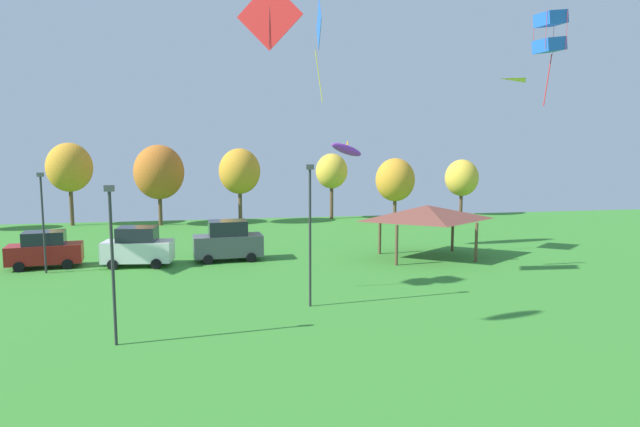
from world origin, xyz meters
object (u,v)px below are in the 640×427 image
Objects in this scene: kite_flying_3 at (319,27)px; treeline_tree_2 at (159,172)px; treeline_tree_3 at (240,171)px; kite_flying_10 at (270,16)px; light_post_0 at (43,217)px; treeline_tree_4 at (332,171)px; parked_car_leftmost at (45,250)px; treeline_tree_5 at (395,180)px; treeline_tree_6 at (462,178)px; treeline_tree_1 at (69,168)px; kite_flying_7 at (550,32)px; kite_flying_0 at (499,91)px; parked_car_third_from_left at (228,241)px; light_post_1 at (310,228)px; light_post_2 at (112,256)px; kite_flying_5 at (347,150)px; park_pavilion at (427,213)px; parked_car_second_from_left at (138,247)px.

treeline_tree_2 is at bearing 121.44° from kite_flying_3.
treeline_tree_3 is (7.47, -0.19, 0.02)m from treeline_tree_2.
light_post_0 is at bearing 153.90° from kite_flying_10.
parked_car_leftmost is at bearing -138.88° from treeline_tree_4.
treeline_tree_4 is (22.18, 19.36, 3.70)m from parked_car_leftmost.
treeline_tree_5 is 1.04× the size of treeline_tree_6.
kite_flying_10 reaches higher than treeline_tree_1.
treeline_tree_4 is (-5.97, 28.41, -8.73)m from kite_flying_7.
parked_car_third_from_left is at bearing 175.98° from kite_flying_0.
parked_car_third_from_left is 0.68× the size of light_post_1.
light_post_2 is at bearing -123.43° from treeline_tree_5.
treeline_tree_4 reaches higher than light_post_2.
treeline_tree_2 reaches higher than treeline_tree_4.
kite_flying_3 is 7.48m from kite_flying_10.
kite_flying_0 is at bearing -70.46° from treeline_tree_4.
kite_flying_7 is at bearing -43.23° from kite_flying_5.
treeline_tree_4 is (3.06, 19.92, -2.46)m from kite_flying_5.
parked_car_third_from_left is (11.28, 0.13, 0.16)m from parked_car_leftmost.
light_post_0 reaches higher than park_pavilion.
treeline_tree_5 is at bearing 63.21° from kite_flying_5.
parked_car_third_from_left is 16.07m from light_post_2.
treeline_tree_3 is at bearing 57.03° from light_post_0.
kite_flying_10 is at bearing -36.77° from parked_car_second_from_left.
park_pavilion is 20.92m from treeline_tree_4.
kite_flying_0 is 0.85× the size of kite_flying_10.
kite_flying_0 is 0.41× the size of treeline_tree_3.
light_post_1 reaches higher than light_post_0.
light_post_2 is (1.01, -14.55, 2.28)m from parked_car_second_from_left.
parked_car_third_from_left is at bearing -53.28° from treeline_tree_1.
treeline_tree_6 reaches higher than parked_car_leftmost.
parked_car_leftmost is 0.73× the size of treeline_tree_5.
kite_flying_5 is 9.90m from parked_car_third_from_left.
parked_car_leftmost is 1.02× the size of parked_car_second_from_left.
treeline_tree_1 reaches higher than treeline_tree_3.
kite_flying_0 is 20.74m from parked_car_third_from_left.
treeline_tree_2 is 16.90m from treeline_tree_4.
treeline_tree_6 is at bearing 49.52° from light_post_2.
light_post_2 is at bearing -111.48° from parked_car_third_from_left.
treeline_tree_3 is 1.21× the size of treeline_tree_6.
treeline_tree_2 reaches higher than treeline_tree_5.
treeline_tree_6 is (39.36, 0.92, -1.46)m from treeline_tree_1.
kite_flying_3 is at bearing 52.54° from light_post_2.
kite_flying_3 is 1.07× the size of treeline_tree_6.
parked_car_leftmost is 0.63× the size of treeline_tree_3.
kite_flying_0 is 0.42× the size of park_pavilion.
treeline_tree_4 is at bearing 65.74° from light_post_2.
parked_car_second_from_left is 0.75× the size of treeline_tree_6.
treeline_tree_4 is 1.12× the size of treeline_tree_6.
kite_flying_3 is 21.84m from treeline_tree_3.
kite_flying_3 is 30.09m from treeline_tree_1.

